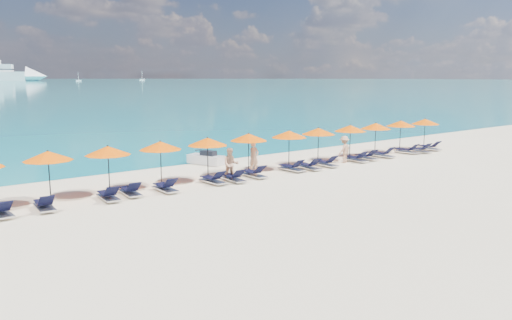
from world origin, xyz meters
TOP-DOWN VIEW (x-y plane):
  - ground at (0.00, 0.00)m, footprint 1400.00×1400.00m
  - sailboat_near at (158.85, 516.75)m, footprint 5.33×1.78m
  - sailboat_far at (257.32, 574.91)m, footprint 6.71×2.24m
  - jetski at (0.92, 9.28)m, footprint 1.62×2.54m
  - beachgoer_a at (1.60, 5.27)m, footprint 0.71×0.51m
  - beachgoer_b at (-0.70, 4.24)m, footprint 0.97×0.82m
  - beachgoer_c at (8.10, 4.46)m, footprint 1.19×0.77m
  - umbrella_3 at (-9.39, 5.44)m, footprint 2.10×2.10m
  - umbrella_4 at (-6.77, 5.37)m, footprint 2.10×2.10m
  - umbrella_5 at (-4.10, 5.41)m, footprint 2.10×2.10m
  - umbrella_6 at (-1.45, 5.27)m, footprint 2.10×2.10m
  - umbrella_7 at (1.40, 5.50)m, footprint 2.10×2.10m
  - umbrella_8 at (4.17, 5.23)m, footprint 2.10×2.10m
  - umbrella_9 at (6.68, 5.33)m, footprint 2.10×2.10m
  - umbrella_10 at (9.59, 5.33)m, footprint 2.10×2.10m
  - umbrella_11 at (12.11, 5.29)m, footprint 2.10×2.10m
  - umbrella_12 at (15.02, 5.39)m, footprint 2.10×2.10m
  - umbrella_13 at (17.75, 5.22)m, footprint 2.10×2.10m
  - lounger_4 at (-11.61, 4.11)m, footprint 0.71×1.73m
  - lounger_5 at (-10.02, 4.08)m, footprint 0.74×1.74m
  - lounger_6 at (-7.34, 4.08)m, footprint 0.75×1.74m
  - lounger_7 at (-6.22, 4.31)m, footprint 0.77×1.75m
  - lounger_8 at (-4.58, 4.04)m, footprint 0.66×1.71m
  - lounger_9 at (-1.85, 4.17)m, footprint 0.66×1.71m
  - lounger_10 at (-0.74, 3.95)m, footprint 0.75×1.74m
  - lounger_11 at (0.75, 4.17)m, footprint 0.63×1.70m
  - lounger_12 at (3.55, 4.28)m, footprint 0.72×1.73m
  - lounger_13 at (4.66, 4.01)m, footprint 0.74×1.74m
  - lounger_14 at (6.17, 4.14)m, footprint 0.65×1.71m
  - lounger_15 at (8.88, 4.16)m, footprint 0.66×1.71m
  - lounger_16 at (10.05, 4.29)m, footprint 0.78×1.75m
  - lounger_17 at (11.68, 4.28)m, footprint 0.69×1.72m
  - lounger_18 at (14.38, 4.28)m, footprint 0.77×1.75m
  - lounger_19 at (15.44, 3.95)m, footprint 0.68×1.72m
  - lounger_20 at (17.07, 4.25)m, footprint 0.69×1.72m

SIDE VIEW (x-z plane):
  - ground at x=0.00m, z-range 0.00..0.00m
  - lounger_4 at x=-11.61m, z-range -0.09..0.56m
  - lounger_5 at x=-10.02m, z-range -0.09..0.56m
  - lounger_6 at x=-7.34m, z-range -0.09..0.56m
  - lounger_7 at x=-6.22m, z-range -0.09..0.56m
  - lounger_8 at x=-4.58m, z-range -0.09..0.56m
  - lounger_9 at x=-1.85m, z-range -0.09..0.56m
  - lounger_10 at x=-0.74m, z-range -0.09..0.56m
  - lounger_11 at x=0.75m, z-range -0.09..0.56m
  - lounger_12 at x=3.55m, z-range -0.09..0.56m
  - lounger_13 at x=4.66m, z-range -0.09..0.56m
  - lounger_14 at x=6.17m, z-range -0.09..0.56m
  - lounger_15 at x=8.88m, z-range -0.09..0.56m
  - lounger_16 at x=10.05m, z-range -0.09..0.56m
  - lounger_17 at x=11.68m, z-range -0.09..0.56m
  - lounger_18 at x=14.38m, z-range -0.09..0.56m
  - lounger_19 at x=15.44m, z-range -0.09..0.56m
  - lounger_20 at x=17.07m, z-range -0.09..0.56m
  - jetski at x=0.92m, z-range -0.07..0.77m
  - beachgoer_c at x=8.10m, z-range 0.00..1.70m
  - beachgoer_b at x=-0.70m, z-range 0.00..1.74m
  - beachgoer_a at x=1.60m, z-range 0.00..1.80m
  - sailboat_near at x=158.85m, z-range -3.88..5.88m
  - sailboat_far at x=257.32m, z-range -4.89..7.41m
  - umbrella_3 at x=-9.39m, z-range 0.88..3.16m
  - umbrella_4 at x=-6.77m, z-range 0.88..3.16m
  - umbrella_5 at x=-4.10m, z-range 0.88..3.16m
  - umbrella_6 at x=-1.45m, z-range 0.88..3.16m
  - umbrella_7 at x=1.40m, z-range 0.88..3.16m
  - umbrella_8 at x=4.17m, z-range 0.88..3.16m
  - umbrella_9 at x=6.68m, z-range 0.88..3.16m
  - umbrella_10 at x=9.59m, z-range 0.88..3.16m
  - umbrella_11 at x=12.11m, z-range 0.88..3.16m
  - umbrella_12 at x=15.02m, z-range 0.88..3.16m
  - umbrella_13 at x=17.75m, z-range 0.88..3.16m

